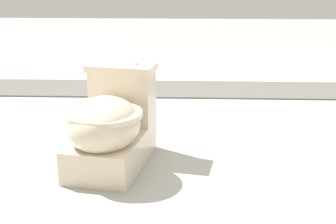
% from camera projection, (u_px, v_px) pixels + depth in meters
% --- Properties ---
extents(ground_plane, '(14.00, 14.00, 0.00)m').
position_uv_depth(ground_plane, '(142.00, 149.00, 2.72)').
color(ground_plane, '#A8A59E').
extents(gravel_strip, '(0.56, 8.00, 0.01)m').
position_uv_depth(gravel_strip, '(215.00, 89.00, 4.01)').
color(gravel_strip, '#605B56').
rests_on(gravel_strip, ground).
extents(toilet, '(0.69, 0.48, 0.52)m').
position_uv_depth(toilet, '(111.00, 126.00, 2.44)').
color(toilet, beige).
rests_on(toilet, ground).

